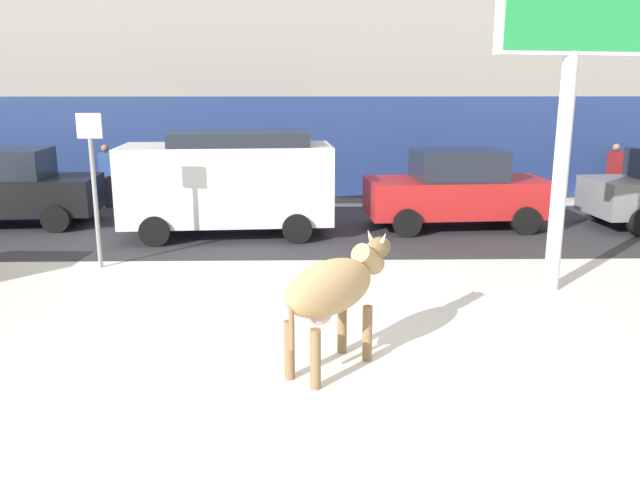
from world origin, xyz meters
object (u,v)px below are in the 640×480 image
at_px(pedestrian_far_left, 107,176).
at_px(car_red_sedan, 457,190).
at_px(pedestrian_near_billboard, 161,175).
at_px(billboard, 575,16).
at_px(pedestrian_by_cars, 613,174).
at_px(cow_tan, 334,288).
at_px(car_black_sedan, 6,188).
at_px(car_white_van, 229,180).
at_px(street_sign, 93,178).

bearing_deg(pedestrian_far_left, car_red_sedan, -17.24).
xyz_separation_m(pedestrian_near_billboard, pedestrian_far_left, (-1.49, 0.00, 0.00)).
bearing_deg(pedestrian_near_billboard, billboard, -43.31).
bearing_deg(pedestrian_by_cars, billboard, -120.94).
bearing_deg(car_red_sedan, pedestrian_far_left, 162.76).
relative_size(cow_tan, car_black_sedan, 0.40).
bearing_deg(car_white_van, cow_tan, -73.81).
height_order(car_red_sedan, pedestrian_far_left, car_red_sedan).
distance_m(cow_tan, billboard, 5.78).
height_order(car_white_van, pedestrian_near_billboard, car_white_van).
height_order(car_red_sedan, street_sign, street_sign).
bearing_deg(pedestrian_far_left, street_sign, -74.73).
bearing_deg(street_sign, car_black_sedan, 131.91).
bearing_deg(car_red_sedan, street_sign, -155.99).
distance_m(cow_tan, pedestrian_far_left, 12.01).
xyz_separation_m(pedestrian_near_billboard, pedestrian_by_cars, (12.61, 0.00, 0.00)).
bearing_deg(street_sign, pedestrian_by_cars, 26.08).
bearing_deg(car_white_van, pedestrian_by_cars, 18.43).
distance_m(car_white_van, pedestrian_by_cars, 10.90).
bearing_deg(car_red_sedan, billboard, -83.93).
relative_size(car_black_sedan, pedestrian_by_cars, 2.49).
height_order(billboard, pedestrian_by_cars, billboard).
relative_size(car_white_van, street_sign, 1.67).
relative_size(cow_tan, car_red_sedan, 0.40).
distance_m(car_white_van, car_red_sedan, 5.32).
bearing_deg(pedestrian_by_cars, pedestrian_near_billboard, 180.00).
height_order(car_white_van, car_red_sedan, car_white_van).
bearing_deg(pedestrian_near_billboard, pedestrian_by_cars, 0.00).
bearing_deg(street_sign, pedestrian_far_left, 105.27).
height_order(cow_tan, pedestrian_near_billboard, pedestrian_near_billboard).
bearing_deg(car_black_sedan, cow_tan, -47.37).
relative_size(billboard, street_sign, 1.97).
distance_m(car_black_sedan, street_sign, 5.06).
relative_size(car_white_van, pedestrian_by_cars, 2.73).
distance_m(car_white_van, pedestrian_near_billboard, 4.14).
distance_m(billboard, car_white_van, 7.75).
relative_size(car_black_sedan, pedestrian_far_left, 2.49).
xyz_separation_m(billboard, car_black_sedan, (-11.23, 5.23, -3.41)).
relative_size(pedestrian_far_left, street_sign, 0.61).
bearing_deg(car_black_sedan, pedestrian_far_left, 54.65).
bearing_deg(car_white_van, street_sign, -128.51).
bearing_deg(car_red_sedan, pedestrian_by_cars, 28.98).
bearing_deg(street_sign, cow_tan, -46.78).
relative_size(car_white_van, pedestrian_near_billboard, 2.73).
xyz_separation_m(car_white_van, car_red_sedan, (5.27, 0.64, -0.33)).
height_order(cow_tan, pedestrian_far_left, pedestrian_far_left).
distance_m(pedestrian_near_billboard, pedestrian_far_left, 1.49).
relative_size(car_black_sedan, street_sign, 1.53).
height_order(pedestrian_near_billboard, street_sign, street_sign).
relative_size(car_black_sedan, pedestrian_near_billboard, 2.49).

